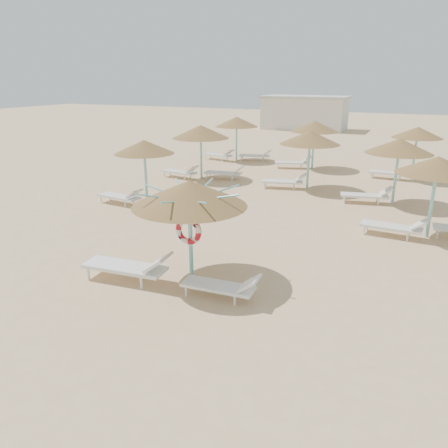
% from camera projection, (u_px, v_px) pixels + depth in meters
% --- Properties ---
extents(ground, '(120.00, 120.00, 0.00)m').
position_uv_depth(ground, '(193.00, 275.00, 11.59)').
color(ground, '#D7AE83').
rests_on(ground, ground).
extents(main_palapa, '(2.90, 2.90, 2.60)m').
position_uv_depth(main_palapa, '(189.00, 194.00, 10.78)').
color(main_palapa, '#7BD0D5').
rests_on(main_palapa, ground).
extents(lounger_main_a, '(2.39, 0.89, 0.85)m').
position_uv_depth(lounger_main_a, '(130.00, 266.00, 11.14)').
color(lounger_main_a, white).
rests_on(lounger_main_a, ground).
extents(lounger_main_b, '(1.90, 0.65, 0.68)m').
position_uv_depth(lounger_main_b, '(223.00, 286.00, 10.27)').
color(lounger_main_b, white).
rests_on(lounger_main_b, ground).
extents(palapa_field, '(15.44, 13.44, 2.72)m').
position_uv_depth(palapa_field, '(296.00, 137.00, 20.69)').
color(palapa_field, '#7BD0D5').
rests_on(palapa_field, ground).
extents(service_hut, '(8.40, 4.40, 3.25)m').
position_uv_depth(service_hut, '(305.00, 113.00, 43.64)').
color(service_hut, silver).
rests_on(service_hut, ground).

